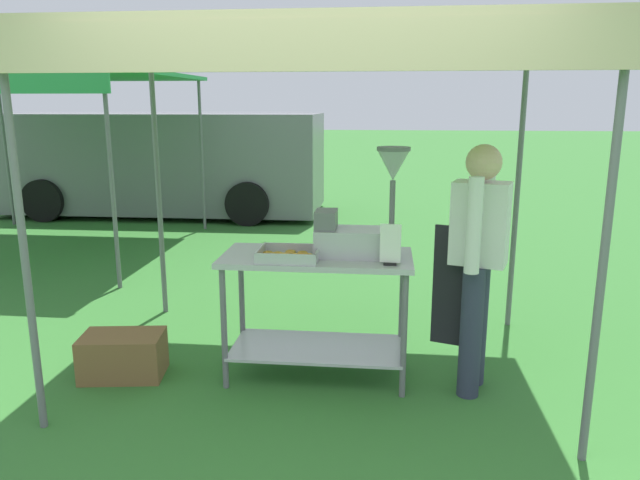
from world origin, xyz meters
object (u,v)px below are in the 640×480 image
donut_cart (317,291)px  vendor (477,257)px  stall_canopy (318,48)px  neighbour_tent (36,77)px  donut_tray (288,256)px  donut_fryer (363,223)px  supply_crate (123,355)px  menu_sign (390,248)px  van_grey (162,162)px

donut_cart → vendor: bearing=-4.7°
stall_canopy → neighbour_tent: stall_canopy is taller
donut_tray → vendor: bearing=1.9°
donut_fryer → vendor: bearing=-7.9°
stall_canopy → supply_crate: (-1.33, -0.25, -2.04)m
donut_cart → supply_crate: bearing=-173.4°
neighbour_tent → menu_sign: bearing=-38.7°
van_grey → neighbour_tent: neighbour_tent is taller
donut_cart → donut_tray: 0.35m
donut_fryer → neighbour_tent: neighbour_tent is taller
vendor → van_grey: size_ratio=0.30×
donut_tray → van_grey: (-3.16, 6.15, -0.01)m
donut_fryer → menu_sign: donut_fryer is taller
donut_fryer → supply_crate: donut_fryer is taller
donut_fryer → menu_sign: size_ratio=2.76×
stall_canopy → van_grey: size_ratio=0.60×
donut_cart → donut_fryer: bearing=3.2°
stall_canopy → donut_tray: 1.34m
vendor → supply_crate: (-2.36, -0.07, -0.75)m
donut_fryer → donut_cart: bearing=-176.8°
donut_cart → donut_fryer: (0.30, 0.02, 0.47)m
donut_tray → donut_fryer: size_ratio=0.54×
vendor → van_grey: van_grey is taller
menu_sign → vendor: bearing=11.5°
donut_cart → donut_fryer: donut_fryer is taller
donut_fryer → donut_tray: bearing=-163.4°
stall_canopy → neighbour_tent: size_ratio=0.99×
donut_cart → donut_tray: donut_tray is taller
supply_crate → donut_tray: bearing=1.5°
stall_canopy → neighbour_tent: bearing=140.5°
supply_crate → van_grey: size_ratio=0.11×
donut_fryer → menu_sign: bearing=-49.4°
neighbour_tent → van_grey: bearing=81.0°
donut_fryer → supply_crate: bearing=-174.0°
stall_canopy → menu_sign: 1.34m
van_grey → donut_tray: bearing=-62.8°
donut_tray → neighbour_tent: 5.08m
neighbour_tent → vendor: bearing=-34.5°
stall_canopy → van_grey: bearing=119.4°
menu_sign → van_grey: bearing=121.6°
donut_tray → donut_fryer: bearing=16.6°
vendor → neighbour_tent: bearing=145.5°
donut_cart → vendor: 1.07m
vendor → supply_crate: vendor is taller
neighbour_tent → donut_tray: bearing=-42.8°
donut_fryer → van_grey: (-3.64, 6.01, -0.21)m
donut_cart → donut_tray: bearing=-144.6°
donut_cart → menu_sign: size_ratio=4.86×
donut_tray → neighbour_tent: (-3.60, 3.34, 1.27)m
menu_sign → supply_crate: menu_sign is taller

